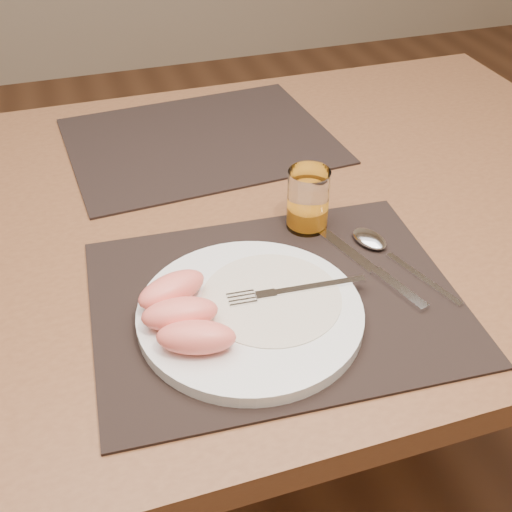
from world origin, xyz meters
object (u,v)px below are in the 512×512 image
object	(u,v)px
table	(226,253)
knife	(374,271)
juice_glass	(308,202)
plate	(250,314)
fork	(285,292)
placemat_near	(276,300)
placemat_far	(200,141)
spoon	(377,244)

from	to	relation	value
table	knife	size ratio (longest dim) A/B	6.50
knife	juice_glass	world-z (taller)	juice_glass
plate	juice_glass	world-z (taller)	juice_glass
table	fork	bearing A→B (deg)	-86.83
placemat_near	fork	distance (m)	0.02
table	plate	distance (m)	0.26
placemat_far	fork	distance (m)	0.45
placemat_far	knife	bearing A→B (deg)	-73.51
fork	plate	bearing A→B (deg)	-163.86
table	fork	xyz separation A→B (m)	(0.01, -0.23, 0.11)
placemat_far	spoon	distance (m)	0.41
placemat_far	plate	xyz separation A→B (m)	(-0.05, -0.46, 0.01)
table	placemat_near	bearing A→B (deg)	-88.90
table	placemat_near	distance (m)	0.24
table	knife	world-z (taller)	knife
spoon	juice_glass	bearing A→B (deg)	132.38
placemat_near	plate	distance (m)	0.05
knife	juice_glass	size ratio (longest dim) A/B	2.41
knife	plate	bearing A→B (deg)	-169.49
placemat_near	juice_glass	xyz separation A→B (m)	(0.10, 0.14, 0.04)
placemat_near	fork	size ratio (longest dim) A/B	2.57
fork	juice_glass	distance (m)	0.17
placemat_far	plate	distance (m)	0.47
placemat_far	knife	world-z (taller)	knife
knife	spoon	world-z (taller)	spoon
placemat_far	knife	size ratio (longest dim) A/B	2.09
placemat_near	spoon	distance (m)	0.18
plate	fork	xyz separation A→B (m)	(0.05, 0.01, 0.01)
knife	spoon	bearing A→B (deg)	60.47
table	plate	bearing A→B (deg)	-98.50
plate	fork	distance (m)	0.05
spoon	fork	bearing A→B (deg)	-157.18
table	placemat_near	xyz separation A→B (m)	(0.00, -0.22, 0.09)
table	fork	world-z (taller)	fork
placemat_far	juice_glass	xyz separation A→B (m)	(0.08, -0.30, 0.04)
spoon	juice_glass	size ratio (longest dim) A/B	2.11
placemat_near	placemat_far	bearing A→B (deg)	88.30
fork	knife	bearing A→B (deg)	8.36
plate	spoon	size ratio (longest dim) A/B	1.43
knife	table	bearing A→B (deg)	124.52
placemat_near	plate	xyz separation A→B (m)	(-0.04, -0.02, 0.01)
table	plate	size ratio (longest dim) A/B	5.19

